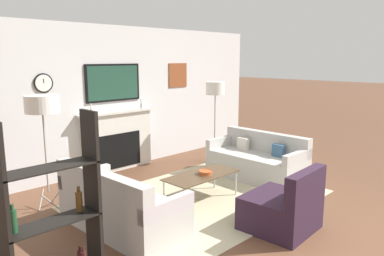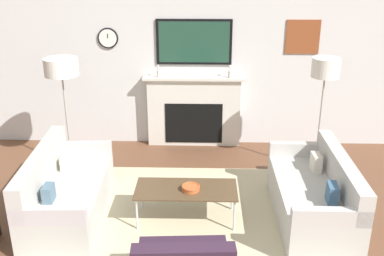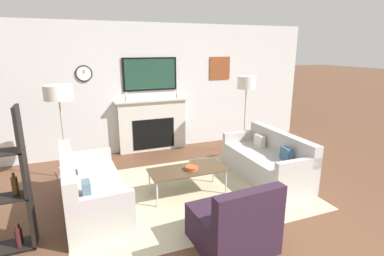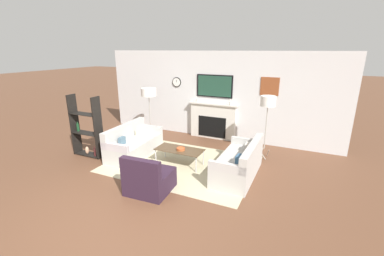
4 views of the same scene
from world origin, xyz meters
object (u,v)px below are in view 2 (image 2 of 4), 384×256
object	(u,v)px
coffee_table	(186,191)
decorative_bowl	(191,188)
couch_left	(66,194)
floor_lamp_right	(326,69)
floor_lamp_left	(61,68)
couch_right	(315,197)

from	to	relation	value
coffee_table	decorative_bowl	world-z (taller)	decorative_bowl
coffee_table	couch_left	bearing A→B (deg)	178.11
couch_left	floor_lamp_right	size ratio (longest dim) A/B	1.07
floor_lamp_left	couch_left	bearing A→B (deg)	-76.41
floor_lamp_right	decorative_bowl	bearing A→B (deg)	-141.89
couch_left	decorative_bowl	xyz separation A→B (m)	(1.47, -0.08, 0.15)
couch_right	decorative_bowl	distance (m)	1.44
couch_left	floor_lamp_right	bearing A→B (deg)	21.88
couch_left	floor_lamp_left	world-z (taller)	floor_lamp_left
decorative_bowl	floor_lamp_left	size ratio (longest dim) A/B	0.13
decorative_bowl	floor_lamp_left	world-z (taller)	floor_lamp_left
decorative_bowl	floor_lamp_left	bearing A→B (deg)	142.41
couch_left	coffee_table	world-z (taller)	couch_left
couch_right	couch_left	bearing A→B (deg)	-179.96
coffee_table	floor_lamp_right	xyz separation A→B (m)	(1.81, 1.34, 1.10)
couch_right	floor_lamp_left	size ratio (longest dim) A/B	1.05
couch_right	floor_lamp_right	distance (m)	1.78
couch_right	decorative_bowl	bearing A→B (deg)	-176.74
couch_left	decorative_bowl	bearing A→B (deg)	-3.09
coffee_table	floor_lamp_left	xyz separation A→B (m)	(-1.73, 1.34, 1.09)
coffee_table	floor_lamp_right	world-z (taller)	floor_lamp_right
coffee_table	floor_lamp_right	bearing A→B (deg)	36.61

